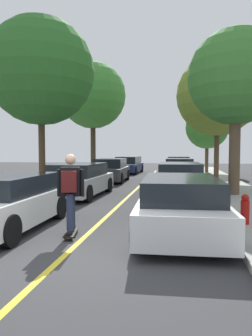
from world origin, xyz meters
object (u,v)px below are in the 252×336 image
object	(u,v)px
parked_car_left_farthest	(128,165)
skateboard	(71,233)
parked_car_left_nearest	(7,202)
parked_car_left_far	(110,170)
parked_car_right_farthest	(179,165)
parked_car_left_near	(79,180)
street_tree_right_nearest	(236,78)
street_tree_left_nearest	(41,72)
fire_hydrant	(245,209)
parked_car_right_far	(179,169)
street_tree_right_near	(217,95)
street_tree_right_far	(207,127)
parked_car_right_nearest	(180,204)
skateboarder	(70,188)
street_tree_left_near	(93,96)
parked_car_right_near	(179,179)

from	to	relation	value
parked_car_left_farthest	skateboard	xyz separation A→B (m)	(1.72, -19.12, -0.58)
parked_car_left_nearest	parked_car_left_far	xyz separation A→B (m)	(-0.00, 11.56, 0.03)
parked_car_left_far	parked_car_left_nearest	bearing A→B (deg)	-89.99
parked_car_right_farthest	skateboard	distance (m)	19.67
parked_car_left_near	parked_car_right_farthest	xyz separation A→B (m)	(4.05, 13.56, -0.01)
parked_car_left_nearest	street_tree_right_nearest	world-z (taller)	street_tree_right_nearest
parked_car_left_nearest	parked_car_left_farthest	distance (m)	18.70
street_tree_left_nearest	fire_hydrant	bearing A→B (deg)	-37.96
parked_car_right_farthest	fire_hydrant	bearing A→B (deg)	-85.32
parked_car_left_nearest	street_tree_left_nearest	xyz separation A→B (m)	(-2.11, 6.76, 4.73)
parked_car_right_far	street_tree_right_near	bearing A→B (deg)	-31.87
street_tree_right_far	skateboard	size ratio (longest dim) A/B	5.90
parked_car_right_nearest	fire_hydrant	size ratio (longest dim) A/B	6.64
parked_car_right_far	skateboarder	world-z (taller)	skateboarder
parked_car_left_near	street_tree_right_near	size ratio (longest dim) A/B	0.62
skateboard	skateboarder	bearing A→B (deg)	-79.67
parked_car_right_far	street_tree_right_far	xyz separation A→B (m)	(2.11, 5.13, 2.94)
parked_car_right_farthest	street_tree_left_nearest	xyz separation A→B (m)	(-6.15, -12.34, 4.72)
parked_car_right_nearest	fire_hydrant	xyz separation A→B (m)	(1.50, 0.43, -0.15)
parked_car_left_far	fire_hydrant	bearing A→B (deg)	-62.75
street_tree_right_nearest	parked_car_right_far	bearing A→B (deg)	106.08
parked_car_left_farthest	street_tree_left_near	world-z (taller)	street_tree_left_near
parked_car_right_nearest	street_tree_right_nearest	distance (m)	7.28
parked_car_right_near	street_tree_right_far	world-z (taller)	street_tree_right_far
parked_car_left_nearest	parked_car_left_far	size ratio (longest dim) A/B	0.98
parked_car_right_farthest	street_tree_right_near	size ratio (longest dim) A/B	0.59
parked_car_left_farthest	street_tree_right_nearest	world-z (taller)	street_tree_right_nearest
parked_car_left_near	parked_car_right_near	size ratio (longest dim) A/B	0.99
street_tree_left_nearest	skateboard	distance (m)	9.71
parked_car_right_near	street_tree_right_far	xyz separation A→B (m)	(2.11, 12.21, 2.93)
parked_car_left_farthest	parked_car_right_nearest	bearing A→B (deg)	-77.56
parked_car_left_far	parked_car_right_nearest	size ratio (longest dim) A/B	0.88
street_tree_left_near	skateboarder	distance (m)	17.18
parked_car_left_far	parked_car_right_farthest	world-z (taller)	parked_car_left_far
parked_car_left_farthest	parked_car_right_near	size ratio (longest dim) A/B	1.06
fire_hydrant	skateboarder	xyz separation A→B (m)	(-3.82, -1.25, 0.57)
parked_car_left_nearest	street_tree_right_near	distance (m)	14.22
parked_car_right_farthest	skateboarder	distance (m)	19.70
parked_car_right_farthest	parked_car_right_nearest	bearing A→B (deg)	-89.99
parked_car_left_far	street_tree_left_near	distance (m)	6.84
parked_car_left_farthest	parked_car_right_far	size ratio (longest dim) A/B	1.16
skateboarder	fire_hydrant	bearing A→B (deg)	18.09
parked_car_left_near	street_tree_left_near	xyz separation A→B (m)	(-2.11, 10.07, 5.10)
fire_hydrant	skateboard	distance (m)	4.03
parked_car_right_far	street_tree_left_near	world-z (taller)	street_tree_left_near
parked_car_left_far	parked_car_right_farthest	distance (m)	8.56
street_tree_left_nearest	street_tree_left_near	distance (m)	8.86
parked_car_left_near	street_tree_right_nearest	size ratio (longest dim) A/B	0.69
parked_car_left_farthest	parked_car_right_nearest	size ratio (longest dim) A/B	1.02
parked_car_right_near	street_tree_right_nearest	xyz separation A→B (m)	(2.11, -0.23, 3.99)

